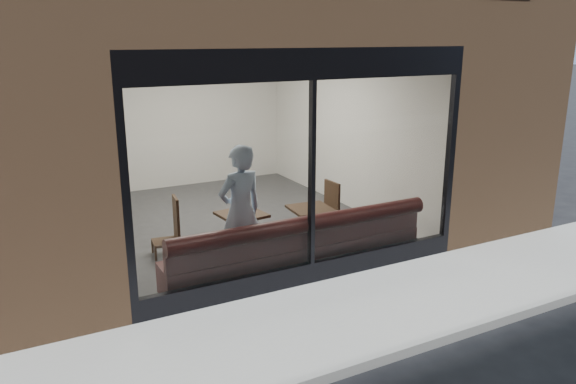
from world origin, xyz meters
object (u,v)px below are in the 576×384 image
person (240,212)px  cafe_table_left (242,214)px  banquette (297,258)px  cafe_table_right (311,209)px  cafe_chair_left (165,242)px  cafe_chair_right (322,223)px

person → cafe_table_left: size_ratio=2.98×
banquette → cafe_table_right: bearing=45.2°
person → cafe_table_left: 0.58m
person → cafe_table_right: (1.29, 0.25, -0.22)m
person → cafe_chair_left: 1.60m
cafe_chair_left → cafe_chair_right: size_ratio=0.90×
cafe_chair_left → banquette: bearing=142.4°
cafe_table_left → cafe_table_right: (1.07, -0.25, 0.00)m
cafe_table_right → cafe_chair_right: bearing=45.2°
banquette → cafe_chair_right: banquette is taller
cafe_table_right → cafe_chair_left: (-2.06, 0.95, -0.50)m
cafe_table_right → cafe_chair_right: cafe_table_right is taller
cafe_table_left → cafe_chair_left: bearing=144.6°
cafe_chair_left → person: bearing=129.9°
cafe_chair_left → cafe_chair_right: 2.67m
banquette → person: size_ratio=2.09×
person → cafe_chair_right: size_ratio=4.48×
banquette → cafe_table_left: 1.08m
banquette → cafe_chair_right: size_ratio=9.35×
banquette → cafe_chair_left: bearing=135.2°
person → cafe_chair_left: size_ratio=4.95×
banquette → cafe_table_left: bearing=123.1°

